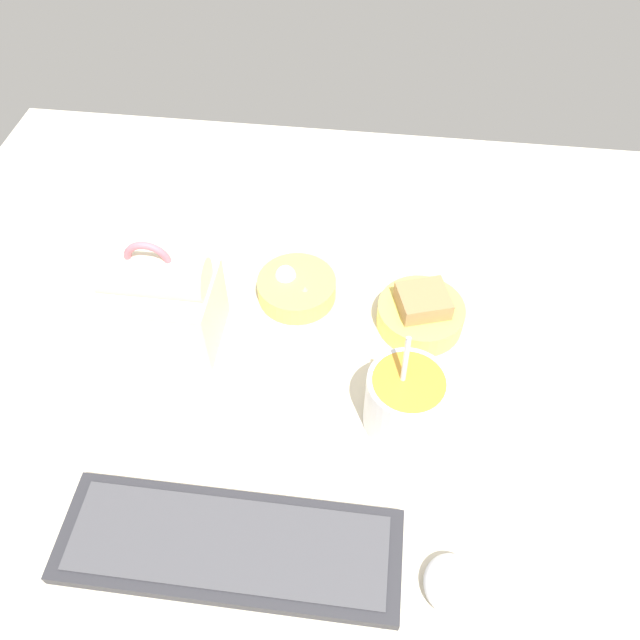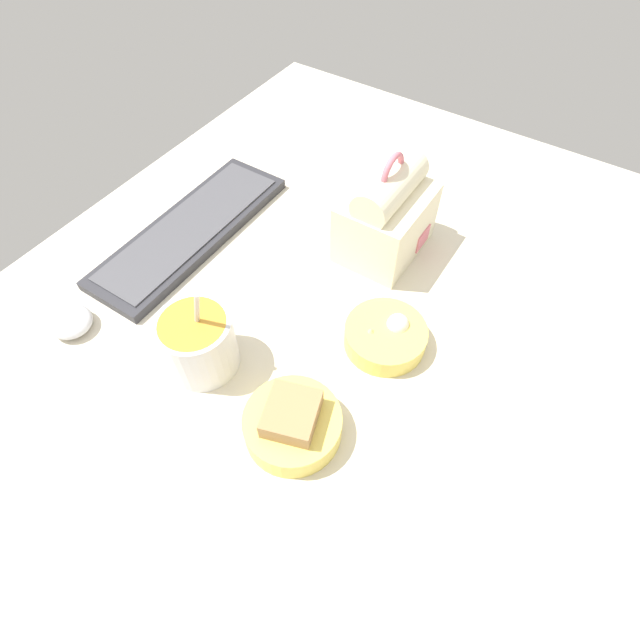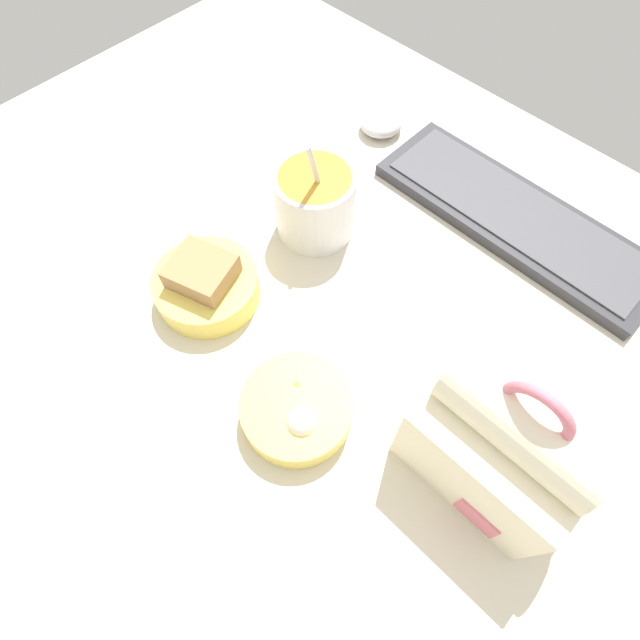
# 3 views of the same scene
# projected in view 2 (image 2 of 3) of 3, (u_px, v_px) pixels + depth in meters

# --- Properties ---
(desk_surface) EXTENTS (1.40, 1.10, 0.02)m
(desk_surface) POSITION_uv_depth(u_px,v_px,m) (327.00, 341.00, 0.79)
(desk_surface) COLOR beige
(desk_surface) RESTS_ON ground
(keyboard) EXTENTS (0.41, 0.13, 0.02)m
(keyboard) POSITION_uv_depth(u_px,v_px,m) (191.00, 230.00, 0.91)
(keyboard) COLOR #2D2D33
(keyboard) RESTS_ON desk_surface
(lunch_bag) EXTENTS (0.16, 0.13, 0.19)m
(lunch_bag) POSITION_uv_depth(u_px,v_px,m) (386.00, 216.00, 0.84)
(lunch_bag) COLOR #EFE5C1
(lunch_bag) RESTS_ON desk_surface
(soup_cup) EXTENTS (0.11, 0.11, 0.16)m
(soup_cup) POSITION_uv_depth(u_px,v_px,m) (198.00, 342.00, 0.71)
(soup_cup) COLOR silver
(soup_cup) RESTS_ON desk_surface
(bento_bowl_sandwich) EXTENTS (0.13, 0.13, 0.07)m
(bento_bowl_sandwich) POSITION_uv_depth(u_px,v_px,m) (292.00, 423.00, 0.67)
(bento_bowl_sandwich) COLOR #EFD65B
(bento_bowl_sandwich) RESTS_ON desk_surface
(bento_bowl_snacks) EXTENTS (0.13, 0.13, 0.05)m
(bento_bowl_snacks) POSITION_uv_depth(u_px,v_px,m) (385.00, 336.00, 0.76)
(bento_bowl_snacks) COLOR #EFD65B
(bento_bowl_snacks) RESTS_ON desk_surface
(computer_mouse) EXTENTS (0.07, 0.07, 0.03)m
(computer_mouse) POSITION_uv_depth(u_px,v_px,m) (70.00, 321.00, 0.78)
(computer_mouse) COLOR silver
(computer_mouse) RESTS_ON desk_surface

